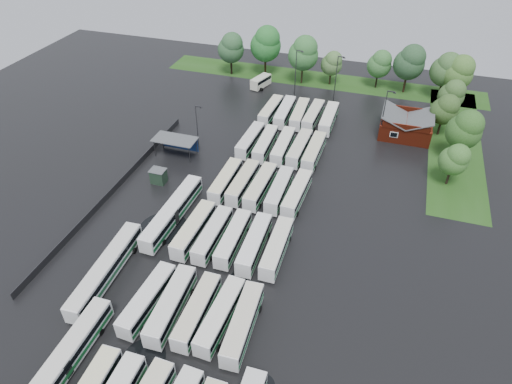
% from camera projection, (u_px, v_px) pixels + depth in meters
% --- Properties ---
extents(ground, '(160.00, 160.00, 0.00)m').
position_uv_depth(ground, '(218.00, 250.00, 67.29)').
color(ground, black).
rests_on(ground, ground).
extents(brick_building, '(10.07, 8.60, 5.39)m').
position_uv_depth(brick_building, '(405.00, 127.00, 92.61)').
color(brick_building, '#671A0A').
rests_on(brick_building, ground).
extents(wash_shed, '(8.20, 4.20, 3.58)m').
position_uv_depth(wash_shed, '(176.00, 140.00, 86.32)').
color(wash_shed, '#2D2D30').
rests_on(wash_shed, ground).
extents(utility_hut, '(2.70, 2.20, 2.62)m').
position_uv_depth(utility_hut, '(158.00, 176.00, 79.97)').
color(utility_hut, '#1A2E1F').
rests_on(utility_hut, ground).
extents(grass_strip_north, '(80.00, 10.00, 0.01)m').
position_uv_depth(grass_strip_north, '(320.00, 80.00, 115.77)').
color(grass_strip_north, '#214A14').
rests_on(grass_strip_north, ground).
extents(grass_strip_east, '(10.00, 50.00, 0.01)m').
position_uv_depth(grass_strip_east, '(455.00, 143.00, 91.33)').
color(grass_strip_east, '#214A14').
rests_on(grass_strip_east, ground).
extents(west_fence, '(0.10, 50.00, 1.20)m').
position_uv_depth(west_fence, '(115.00, 188.00, 78.40)').
color(west_fence, '#2D2D30').
rests_on(west_fence, ground).
extents(bus_r1c0, '(2.88, 11.07, 3.05)m').
position_uv_depth(bus_r1c0, '(148.00, 299.00, 57.88)').
color(bus_r1c0, white).
rests_on(bus_r1c0, ground).
extents(bus_r1c1, '(2.91, 11.51, 3.18)m').
position_uv_depth(bus_r1c1, '(171.00, 305.00, 57.07)').
color(bus_r1c1, white).
rests_on(bus_r1c1, ground).
extents(bus_r1c2, '(2.39, 10.83, 3.01)m').
position_uv_depth(bus_r1c2, '(197.00, 311.00, 56.46)').
color(bus_r1c2, white).
rests_on(bus_r1c2, ground).
extents(bus_r1c3, '(2.81, 11.06, 3.05)m').
position_uv_depth(bus_r1c3, '(220.00, 315.00, 55.89)').
color(bus_r1c3, white).
rests_on(bus_r1c3, ground).
extents(bus_r1c4, '(2.87, 11.33, 3.13)m').
position_uv_depth(bus_r1c4, '(243.00, 324.00, 54.90)').
color(bus_r1c4, white).
rests_on(bus_r1c4, ground).
extents(bus_r2c0, '(2.69, 11.37, 3.15)m').
position_uv_depth(bus_r2c0, '(194.00, 230.00, 68.26)').
color(bus_r2c0, white).
rests_on(bus_r2c0, ground).
extents(bus_r2c1, '(2.43, 10.88, 3.02)m').
position_uv_depth(bus_r2c1, '(213.00, 235.00, 67.47)').
color(bus_r2c1, white).
rests_on(bus_r2c1, ground).
extents(bus_r2c2, '(2.43, 10.80, 3.00)m').
position_uv_depth(bus_r2c2, '(233.00, 238.00, 66.86)').
color(bus_r2c2, white).
rests_on(bus_r2c2, ground).
extents(bus_r2c3, '(2.64, 11.23, 3.11)m').
position_uv_depth(bus_r2c3, '(254.00, 244.00, 65.88)').
color(bus_r2c3, white).
rests_on(bus_r2c3, ground).
extents(bus_r2c4, '(2.51, 11.08, 3.07)m').
position_uv_depth(bus_r2c4, '(277.00, 248.00, 65.25)').
color(bus_r2c4, white).
rests_on(bus_r2c4, ground).
extents(bus_r3c0, '(2.37, 10.83, 3.01)m').
position_uv_depth(bus_r3c0, '(226.00, 181.00, 78.31)').
color(bus_r3c0, white).
rests_on(bus_r3c0, ground).
extents(bus_r3c1, '(2.63, 11.01, 3.05)m').
position_uv_depth(bus_r3c1, '(243.00, 182.00, 77.86)').
color(bus_r3c1, white).
rests_on(bus_r3c1, ground).
extents(bus_r3c2, '(2.75, 11.27, 3.12)m').
position_uv_depth(bus_r3c2, '(260.00, 186.00, 76.92)').
color(bus_r3c2, white).
rests_on(bus_r3c2, ground).
extents(bus_r3c3, '(2.38, 10.91, 3.03)m').
position_uv_depth(bus_r3c3, '(279.00, 190.00, 76.18)').
color(bus_r3c3, white).
rests_on(bus_r3c3, ground).
extents(bus_r3c4, '(2.81, 11.16, 3.08)m').
position_uv_depth(bus_r3c4, '(297.00, 194.00, 75.34)').
color(bus_r3c4, white).
rests_on(bus_r3c4, ground).
extents(bus_r4c0, '(2.66, 10.95, 3.03)m').
position_uv_depth(bus_r4c0, '(250.00, 140.00, 89.00)').
color(bus_r4c0, white).
rests_on(bus_r4c0, ground).
extents(bus_r4c1, '(2.54, 10.94, 3.03)m').
position_uv_depth(bus_r4c1, '(265.00, 144.00, 87.90)').
color(bus_r4c1, white).
rests_on(bus_r4c1, ground).
extents(bus_r4c2, '(2.54, 11.07, 3.07)m').
position_uv_depth(bus_r4c2, '(283.00, 146.00, 87.20)').
color(bus_r4c2, white).
rests_on(bus_r4c2, ground).
extents(bus_r4c3, '(2.67, 11.09, 3.07)m').
position_uv_depth(bus_r4c3, '(299.00, 148.00, 86.60)').
color(bus_r4c3, white).
rests_on(bus_r4c3, ground).
extents(bus_r4c4, '(2.61, 11.18, 3.10)m').
position_uv_depth(bus_r4c4, '(314.00, 151.00, 85.66)').
color(bus_r4c4, white).
rests_on(bus_r4c4, ground).
extents(bus_r5c0, '(2.71, 10.95, 3.03)m').
position_uv_depth(bus_r5c0, '(271.00, 110.00, 98.91)').
color(bus_r5c0, white).
rests_on(bus_r5c0, ground).
extents(bus_r5c1, '(2.64, 11.30, 3.13)m').
position_uv_depth(bus_r5c1, '(285.00, 112.00, 98.15)').
color(bus_r5c1, white).
rests_on(bus_r5c1, ground).
extents(bus_r5c2, '(2.75, 11.02, 3.04)m').
position_uv_depth(bus_r5c2, '(299.00, 114.00, 97.57)').
color(bus_r5c2, white).
rests_on(bus_r5c2, ground).
extents(bus_r5c3, '(2.75, 11.10, 3.07)m').
position_uv_depth(bus_r5c3, '(313.00, 116.00, 97.00)').
color(bus_r5c3, white).
rests_on(bus_r5c3, ground).
extents(bus_r5c4, '(2.45, 11.27, 3.13)m').
position_uv_depth(bus_r5c4, '(329.00, 119.00, 95.83)').
color(bus_r5c4, white).
rests_on(bus_r5c4, ground).
extents(artic_bus_west_a, '(2.49, 16.30, 3.02)m').
position_uv_depth(artic_bus_west_a, '(64.00, 361.00, 50.98)').
color(artic_bus_west_a, white).
rests_on(artic_bus_west_a, ground).
extents(artic_bus_west_b, '(2.77, 16.98, 3.14)m').
position_uv_depth(artic_bus_west_b, '(173.00, 212.00, 71.50)').
color(artic_bus_west_b, white).
rests_on(artic_bus_west_b, ground).
extents(artic_bus_west_c, '(3.11, 16.77, 3.10)m').
position_uv_depth(artic_bus_west_c, '(106.00, 269.00, 61.91)').
color(artic_bus_west_c, white).
rests_on(artic_bus_west_c, ground).
extents(minibus, '(3.91, 6.41, 2.63)m').
position_uv_depth(minibus, '(261.00, 81.00, 111.42)').
color(minibus, white).
rests_on(minibus, ground).
extents(tree_north_0, '(6.63, 6.63, 10.97)m').
position_uv_depth(tree_north_0, '(231.00, 47.00, 114.32)').
color(tree_north_0, black).
rests_on(tree_north_0, ground).
extents(tree_north_1, '(7.70, 7.70, 12.75)m').
position_uv_depth(tree_north_1, '(266.00, 43.00, 113.32)').
color(tree_north_1, black).
rests_on(tree_north_1, ground).
extents(tree_north_2, '(7.30, 7.30, 12.10)m').
position_uv_depth(tree_north_2, '(304.00, 53.00, 109.39)').
color(tree_north_2, '#302416').
rests_on(tree_north_2, ground).
extents(tree_north_3, '(5.16, 5.16, 8.55)m').
position_uv_depth(tree_north_3, '(332.00, 63.00, 110.23)').
color(tree_north_3, '#2F2114').
rests_on(tree_north_3, ground).
extents(tree_north_4, '(5.73, 5.73, 9.49)m').
position_uv_depth(tree_north_4, '(380.00, 64.00, 108.36)').
color(tree_north_4, black).
rests_on(tree_north_4, ground).
extents(tree_north_5, '(7.14, 7.14, 11.82)m').
position_uv_depth(tree_north_5, '(410.00, 62.00, 105.31)').
color(tree_north_5, '#362215').
rests_on(tree_north_5, ground).
extents(tree_north_6, '(6.75, 6.75, 11.17)m').
position_uv_depth(tree_north_6, '(446.00, 69.00, 102.98)').
color(tree_north_6, black).
rests_on(tree_north_6, ground).
extents(tree_east_0, '(4.98, 4.98, 8.24)m').
position_uv_depth(tree_east_0, '(455.00, 159.00, 77.02)').
color(tree_east_0, black).
rests_on(tree_east_0, ground).
extents(tree_east_1, '(6.40, 6.40, 10.61)m').
position_uv_depth(tree_east_1, '(465.00, 129.00, 82.04)').
color(tree_east_1, black).
rests_on(tree_east_1, ground).
extents(tree_east_2, '(5.45, 5.45, 9.03)m').
position_uv_depth(tree_east_2, '(445.00, 109.00, 90.42)').
color(tree_east_2, black).
rests_on(tree_east_2, ground).
extents(tree_east_3, '(5.47, 5.47, 9.06)m').
position_uv_depth(tree_east_3, '(452.00, 94.00, 95.82)').
color(tree_east_3, black).
rests_on(tree_east_3, ground).
extents(tree_east_4, '(6.86, 6.86, 11.36)m').
position_uv_depth(tree_east_4, '(459.00, 72.00, 101.35)').
color(tree_east_4, black).
rests_on(tree_east_4, ground).
extents(lamp_post_ne, '(1.66, 0.32, 10.77)m').
position_uv_depth(lamp_post_ne, '(384.00, 112.00, 88.39)').
color(lamp_post_ne, '#2D2D30').
rests_on(lamp_post_ne, ground).
extents(lamp_post_nw, '(1.42, 0.28, 9.22)m').
position_uv_depth(lamp_post_nw, '(197.00, 124.00, 86.51)').
color(lamp_post_nw, '#2D2D30').
rests_on(lamp_post_nw, ground).
extents(lamp_post_back_w, '(1.68, 0.33, 10.94)m').
position_uv_depth(lamp_post_back_w, '(296.00, 70.00, 104.86)').
color(lamp_post_back_w, '#2D2D30').
rests_on(lamp_post_back_w, ground).
extents(lamp_post_back_e, '(1.67, 0.33, 10.85)m').
position_uv_depth(lamp_post_back_e, '(337.00, 76.00, 102.19)').
color(lamp_post_back_e, '#2D2D30').
rests_on(lamp_post_back_e, ground).
extents(puddle_0, '(5.03, 5.03, 0.01)m').
position_uv_depth(puddle_0, '(144.00, 357.00, 53.24)').
color(puddle_0, black).
rests_on(puddle_0, ground).
extents(puddle_2, '(7.68, 7.68, 0.01)m').
position_uv_depth(puddle_2, '(163.00, 228.00, 71.11)').
color(puddle_2, black).
rests_on(puddle_2, ground).
extents(puddle_3, '(3.01, 3.01, 0.01)m').
position_uv_depth(puddle_3, '(242.00, 277.00, 63.12)').
color(puddle_3, black).
rests_on(puddle_3, ground).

